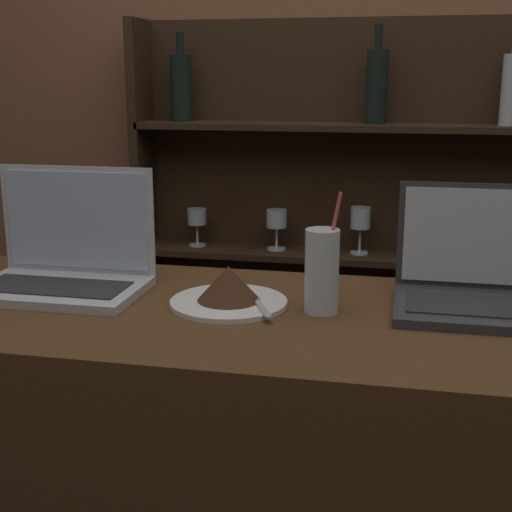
# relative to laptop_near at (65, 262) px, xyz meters

# --- Properties ---
(back_wall) EXTENTS (7.00, 0.06, 2.70)m
(back_wall) POSITION_rel_laptop_near_xyz_m (0.51, 1.02, 0.27)
(back_wall) COLOR brown
(back_wall) RESTS_ON ground_plane
(back_shelf) EXTENTS (1.46, 0.18, 1.63)m
(back_shelf) POSITION_rel_laptop_near_xyz_m (0.55, 0.94, -0.21)
(back_shelf) COLOR #332114
(back_shelf) RESTS_ON ground_plane
(laptop_near) EXTENTS (0.34, 0.22, 0.25)m
(laptop_near) POSITION_rel_laptop_near_xyz_m (0.00, 0.00, 0.00)
(laptop_near) COLOR silver
(laptop_near) RESTS_ON bar_counter
(laptop_far) EXTENTS (0.31, 0.23, 0.23)m
(laptop_far) POSITION_rel_laptop_near_xyz_m (0.82, 0.05, -0.01)
(laptop_far) COLOR #333338
(laptop_far) RESTS_ON bar_counter
(cake_plate) EXTENTS (0.23, 0.23, 0.08)m
(cake_plate) POSITION_rel_laptop_near_xyz_m (0.36, -0.04, -0.03)
(cake_plate) COLOR white
(cake_plate) RESTS_ON bar_counter
(water_glass) EXTENTS (0.07, 0.06, 0.23)m
(water_glass) POSITION_rel_laptop_near_xyz_m (0.54, -0.04, 0.02)
(water_glass) COLOR silver
(water_glass) RESTS_ON bar_counter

